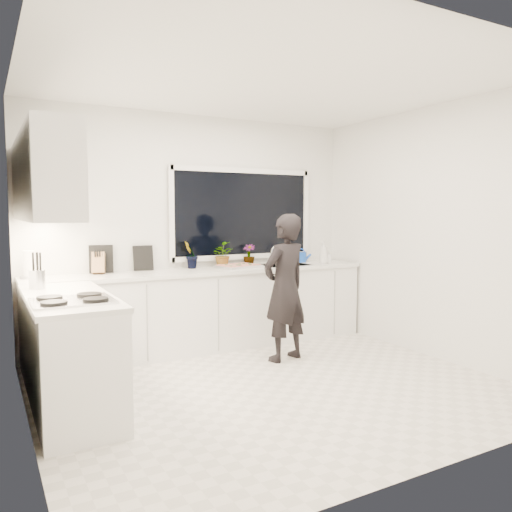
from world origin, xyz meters
TOP-DOWN VIEW (x-y plane):
  - floor at (0.00, 0.00)m, footprint 4.00×3.50m
  - wall_back at (0.00, 1.76)m, footprint 4.00×0.02m
  - wall_left at (-2.01, 0.00)m, footprint 0.02×3.50m
  - wall_right at (2.01, 0.00)m, footprint 0.02×3.50m
  - ceiling at (0.00, 0.00)m, footprint 4.00×3.50m
  - window at (0.60, 1.73)m, footprint 1.80×0.02m
  - base_cabinets_back at (0.00, 1.45)m, footprint 3.92×0.58m
  - base_cabinets_left at (-1.67, 0.35)m, footprint 0.58×1.60m
  - countertop_back at (0.00, 1.44)m, footprint 3.94×0.62m
  - countertop_left at (-1.67, 0.35)m, footprint 0.62×1.60m
  - upper_cabinets at (-1.79, 0.70)m, footprint 0.34×2.10m
  - sink at (1.05, 1.45)m, footprint 0.58×0.42m
  - faucet at (1.05, 1.65)m, footprint 0.03×0.03m
  - stovetop at (-1.69, -0.00)m, footprint 0.56×0.48m
  - person at (0.54, 0.64)m, footprint 0.64×0.50m
  - pizza_tray at (0.38, 1.42)m, footprint 0.54×0.45m
  - pizza at (0.38, 1.42)m, footprint 0.49×0.40m
  - watering_can at (1.39, 1.61)m, footprint 0.18×0.18m
  - paper_towel_roll at (-1.85, 1.55)m, footprint 0.12×0.12m
  - knife_block at (-1.18, 1.59)m, footprint 0.15×0.13m
  - utensil_crock at (-1.85, 0.80)m, footprint 0.16×0.16m
  - picture_frame_large at (-0.67, 1.69)m, footprint 0.22×0.04m
  - picture_frame_small at (-1.13, 1.69)m, footprint 0.25×0.07m
  - herb_plants at (0.22, 1.61)m, footprint 0.97×0.28m
  - soap_bottles at (1.55, 1.30)m, footprint 0.21×0.16m

SIDE VIEW (x-z plane):
  - floor at x=0.00m, z-range -0.02..0.00m
  - base_cabinets_back at x=0.00m, z-range 0.00..0.88m
  - base_cabinets_left at x=-1.67m, z-range 0.00..0.88m
  - person at x=0.54m, z-range 0.00..1.55m
  - sink at x=1.05m, z-range 0.80..0.94m
  - countertop_back at x=0.00m, z-range 0.88..0.92m
  - countertop_left at x=-1.67m, z-range 0.88..0.92m
  - stovetop at x=-1.69m, z-range 0.92..0.95m
  - pizza_tray at x=0.38m, z-range 0.92..0.95m
  - pizza at x=0.38m, z-range 0.95..0.96m
  - watering_can at x=1.39m, z-range 0.92..1.05m
  - utensil_crock at x=-1.85m, z-range 0.92..1.08m
  - faucet at x=1.05m, z-range 0.92..1.14m
  - knife_block at x=-1.18m, z-range 0.92..1.14m
  - paper_towel_roll at x=-1.85m, z-range 0.92..1.18m
  - soap_bottles at x=1.55m, z-range 0.91..1.20m
  - picture_frame_large at x=-0.67m, z-range 0.92..1.20m
  - herb_plants at x=0.22m, z-range 0.91..1.23m
  - picture_frame_small at x=-1.13m, z-range 0.92..1.22m
  - wall_back at x=0.00m, z-range 0.00..2.70m
  - wall_left at x=-2.01m, z-range 0.00..2.70m
  - wall_right at x=2.01m, z-range 0.00..2.70m
  - window at x=0.60m, z-range 1.05..2.05m
  - upper_cabinets at x=-1.79m, z-range 1.50..2.20m
  - ceiling at x=0.00m, z-range 2.70..2.72m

